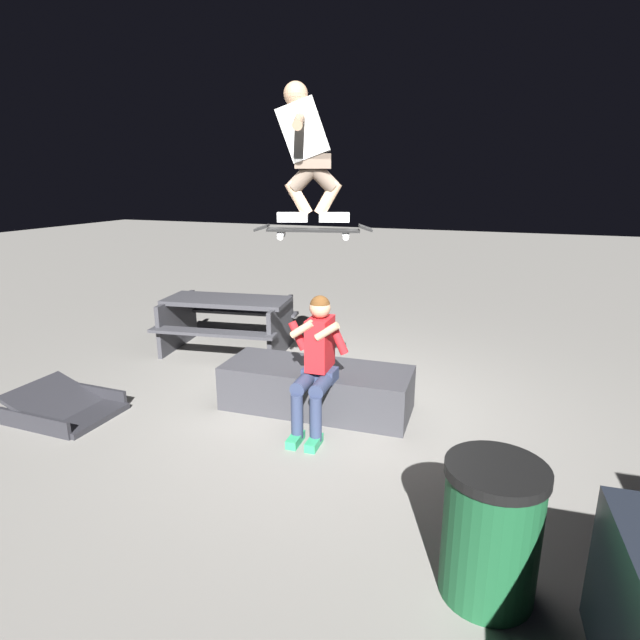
{
  "coord_description": "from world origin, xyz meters",
  "views": [
    {
      "loc": [
        -1.62,
        4.64,
        2.34
      ],
      "look_at": [
        -0.02,
        0.35,
        1.07
      ],
      "focal_mm": 28.49,
      "sensor_mm": 36.0,
      "label": 1
    }
  ],
  "objects": [
    {
      "name": "ground_plane",
      "position": [
        0.0,
        0.0,
        0.0
      ],
      "size": [
        40.0,
        40.0,
        0.0
      ],
      "primitive_type": "plane",
      "color": "gray"
    },
    {
      "name": "ledge_box_main",
      "position": [
        0.13,
        0.04,
        0.23
      ],
      "size": [
        1.98,
        0.81,
        0.47
      ],
      "primitive_type": "cube",
      "rotation": [
        0.0,
        0.0,
        0.04
      ],
      "color": "#38383D",
      "rests_on": "ground"
    },
    {
      "name": "person_sitting_on_ledge",
      "position": [
        -0.02,
        0.46,
        0.72
      ],
      "size": [
        0.59,
        0.76,
        1.3
      ],
      "color": "#2D3856",
      "rests_on": "ground"
    },
    {
      "name": "skateboard",
      "position": [
        -0.01,
        0.49,
        1.91
      ],
      "size": [
        1.03,
        0.52,
        0.13
      ],
      "color": "black"
    },
    {
      "name": "skater_airborne",
      "position": [
        0.04,
        0.51,
        2.6
      ],
      "size": [
        0.63,
        0.86,
        1.12
      ],
      "color": "white"
    },
    {
      "name": "kicker_ramp",
      "position": [
        2.48,
        1.1,
        0.06
      ],
      "size": [
        1.0,
        0.79,
        0.38
      ],
      "color": "#28282D",
      "rests_on": "ground"
    },
    {
      "name": "picnic_table_back",
      "position": [
        1.97,
        -1.3,
        0.5
      ],
      "size": [
        1.88,
        1.58,
        0.75
      ],
      "color": "#38383D",
      "rests_on": "ground"
    },
    {
      "name": "trash_bin",
      "position": [
        -1.67,
        2.0,
        0.42
      ],
      "size": [
        0.57,
        0.57,
        0.83
      ],
      "color": "#19512D",
      "rests_on": "ground"
    }
  ]
}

